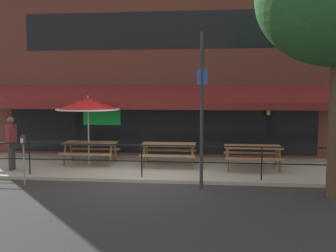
{
  "coord_description": "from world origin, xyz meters",
  "views": [
    {
      "loc": [
        1.93,
        -10.37,
        2.62
      ],
      "look_at": [
        0.63,
        1.6,
        1.5
      ],
      "focal_mm": 40.0,
      "sensor_mm": 36.0,
      "label": 1
    }
  ],
  "objects_px": {
    "picnic_table_centre": "(169,148)",
    "parking_meter_near": "(23,144)",
    "picnic_table_right": "(253,151)",
    "street_sign_pole": "(202,109)",
    "picnic_table_left": "(90,147)",
    "pedestrian_walking": "(11,140)",
    "patio_umbrella_left": "(88,104)"
  },
  "relations": [
    {
      "from": "picnic_table_centre",
      "to": "parking_meter_near",
      "type": "distance_m",
      "value": 4.62
    },
    {
      "from": "picnic_table_left",
      "to": "street_sign_pole",
      "type": "height_order",
      "value": "street_sign_pole"
    },
    {
      "from": "picnic_table_left",
      "to": "patio_umbrella_left",
      "type": "distance_m",
      "value": 1.48
    },
    {
      "from": "pedestrian_walking",
      "to": "parking_meter_near",
      "type": "height_order",
      "value": "pedestrian_walking"
    },
    {
      "from": "picnic_table_centre",
      "to": "parking_meter_near",
      "type": "height_order",
      "value": "parking_meter_near"
    },
    {
      "from": "picnic_table_left",
      "to": "patio_umbrella_left",
      "type": "relative_size",
      "value": 0.76
    },
    {
      "from": "picnic_table_left",
      "to": "patio_umbrella_left",
      "type": "bearing_deg",
      "value": -90.0
    },
    {
      "from": "picnic_table_left",
      "to": "pedestrian_walking",
      "type": "height_order",
      "value": "pedestrian_walking"
    },
    {
      "from": "picnic_table_right",
      "to": "patio_umbrella_left",
      "type": "height_order",
      "value": "patio_umbrella_left"
    },
    {
      "from": "pedestrian_walking",
      "to": "parking_meter_near",
      "type": "bearing_deg",
      "value": -51.1
    },
    {
      "from": "picnic_table_centre",
      "to": "street_sign_pole",
      "type": "xyz_separation_m",
      "value": [
        1.14,
        -2.49,
        1.44
      ]
    },
    {
      "from": "picnic_table_right",
      "to": "picnic_table_centre",
      "type": "bearing_deg",
      "value": 174.42
    },
    {
      "from": "street_sign_pole",
      "to": "pedestrian_walking",
      "type": "bearing_deg",
      "value": 167.66
    },
    {
      "from": "pedestrian_walking",
      "to": "parking_meter_near",
      "type": "xyz_separation_m",
      "value": [
        1.13,
        -1.41,
        0.09
      ]
    },
    {
      "from": "picnic_table_left",
      "to": "parking_meter_near",
      "type": "bearing_deg",
      "value": -112.41
    },
    {
      "from": "patio_umbrella_left",
      "to": "street_sign_pole",
      "type": "height_order",
      "value": "street_sign_pole"
    },
    {
      "from": "patio_umbrella_left",
      "to": "picnic_table_left",
      "type": "bearing_deg",
      "value": 90.0
    },
    {
      "from": "parking_meter_near",
      "to": "street_sign_pole",
      "type": "height_order",
      "value": "street_sign_pole"
    },
    {
      "from": "street_sign_pole",
      "to": "parking_meter_near",
      "type": "bearing_deg",
      "value": -179.15
    },
    {
      "from": "picnic_table_right",
      "to": "patio_umbrella_left",
      "type": "relative_size",
      "value": 0.76
    },
    {
      "from": "picnic_table_right",
      "to": "parking_meter_near",
      "type": "height_order",
      "value": "parking_meter_near"
    },
    {
      "from": "picnic_table_centre",
      "to": "patio_umbrella_left",
      "type": "bearing_deg",
      "value": -177.69
    },
    {
      "from": "pedestrian_walking",
      "to": "street_sign_pole",
      "type": "relative_size",
      "value": 0.41
    },
    {
      "from": "parking_meter_near",
      "to": "pedestrian_walking",
      "type": "bearing_deg",
      "value": 128.9
    },
    {
      "from": "parking_meter_near",
      "to": "street_sign_pole",
      "type": "xyz_separation_m",
      "value": [
        4.96,
        0.07,
        0.99
      ]
    },
    {
      "from": "picnic_table_left",
      "to": "patio_umbrella_left",
      "type": "height_order",
      "value": "patio_umbrella_left"
    },
    {
      "from": "picnic_table_centre",
      "to": "parking_meter_near",
      "type": "xyz_separation_m",
      "value": [
        -3.82,
        -2.56,
        0.44
      ]
    },
    {
      "from": "picnic_table_left",
      "to": "picnic_table_centre",
      "type": "xyz_separation_m",
      "value": [
        2.75,
        -0.04,
        0.0
      ]
    },
    {
      "from": "picnic_table_left",
      "to": "parking_meter_near",
      "type": "relative_size",
      "value": 1.27
    },
    {
      "from": "picnic_table_left",
      "to": "street_sign_pole",
      "type": "distance_m",
      "value": 4.85
    },
    {
      "from": "picnic_table_centre",
      "to": "picnic_table_right",
      "type": "bearing_deg",
      "value": -5.58
    },
    {
      "from": "picnic_table_right",
      "to": "street_sign_pole",
      "type": "relative_size",
      "value": 0.43
    }
  ]
}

